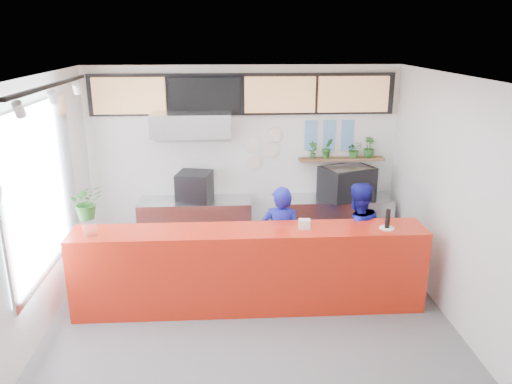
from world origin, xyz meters
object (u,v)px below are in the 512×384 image
(service_counter, at_px, (250,269))
(espresso_machine, at_px, (347,182))
(staff_center, at_px, (281,239))
(pepper_mill, at_px, (388,219))
(staff_right, at_px, (356,237))
(panini_oven, at_px, (195,187))

(service_counter, bearing_deg, espresso_machine, 47.23)
(staff_center, xyz_separation_m, pepper_mill, (1.29, -0.53, 0.48))
(staff_center, xyz_separation_m, staff_right, (1.05, -0.00, 0.02))
(espresso_machine, height_order, staff_center, staff_center)
(panini_oven, distance_m, espresso_machine, 2.46)
(staff_right, relative_size, pepper_mill, 6.40)
(service_counter, distance_m, staff_center, 0.67)
(staff_right, bearing_deg, espresso_machine, -112.21)
(service_counter, bearing_deg, pepper_mill, -2.36)
(service_counter, xyz_separation_m, panini_oven, (-0.80, 1.80, 0.58))
(staff_right, bearing_deg, panini_oven, -45.48)
(staff_right, height_order, pepper_mill, staff_right)
(espresso_machine, relative_size, staff_center, 0.52)
(espresso_machine, distance_m, staff_center, 1.85)
(espresso_machine, distance_m, pepper_mill, 1.88)
(panini_oven, height_order, pepper_mill, panini_oven)
(staff_right, bearing_deg, pepper_mill, 100.09)
(espresso_machine, bearing_deg, panini_oven, 155.50)
(service_counter, bearing_deg, staff_center, 45.42)
(staff_center, height_order, staff_right, staff_right)
(staff_center, distance_m, staff_right, 1.05)
(staff_center, relative_size, pepper_mill, 6.26)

